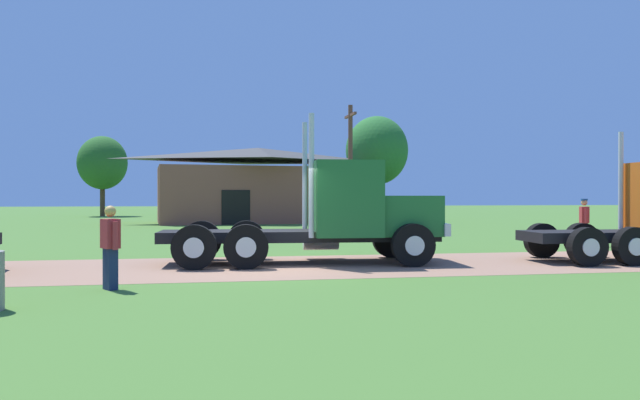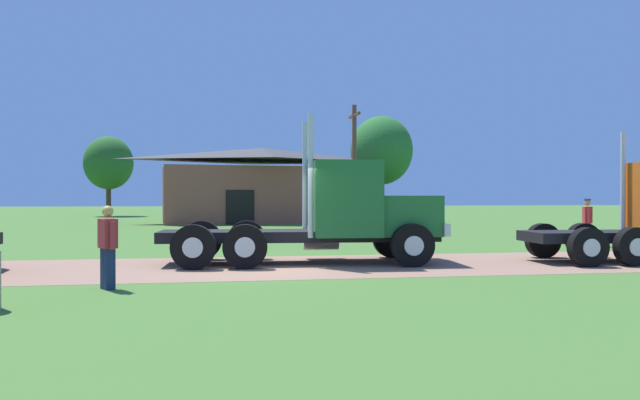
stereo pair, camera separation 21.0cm
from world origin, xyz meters
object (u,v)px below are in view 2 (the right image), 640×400
object	(u,v)px
visitor_walking_mid	(108,245)
visitor_far_side	(587,221)
truck_foreground_white	(340,215)
utility_pole_far	(354,162)
shed_building	(263,187)

from	to	relation	value
visitor_walking_mid	visitor_far_side	size ratio (longest dim) A/B	0.94
truck_foreground_white	visitor_far_side	distance (m)	10.56
utility_pole_far	visitor_far_side	bearing A→B (deg)	-70.07
truck_foreground_white	utility_pole_far	world-z (taller)	utility_pole_far
visitor_far_side	utility_pole_far	world-z (taller)	utility_pole_far
shed_building	utility_pole_far	world-z (taller)	utility_pole_far
visitor_walking_mid	visitor_far_side	xyz separation A→B (m)	(15.13, 7.78, 0.07)
shed_building	visitor_far_side	bearing A→B (deg)	-65.18
truck_foreground_white	visitor_far_side	bearing A→B (deg)	21.69
visitor_far_side	utility_pole_far	size ratio (longest dim) A/B	0.24
visitor_walking_mid	utility_pole_far	world-z (taller)	utility_pole_far
visitor_walking_mid	visitor_far_side	world-z (taller)	visitor_far_side
shed_building	utility_pole_far	size ratio (longest dim) A/B	2.05
truck_foreground_white	visitor_walking_mid	xyz separation A→B (m)	(-5.33, -3.88, -0.43)
shed_building	utility_pole_far	bearing A→B (deg)	-56.45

